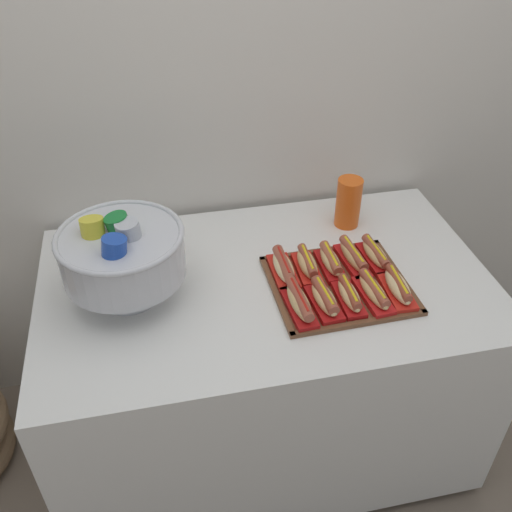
# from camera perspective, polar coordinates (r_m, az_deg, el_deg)

# --- Properties ---
(ground_plane) EXTENTS (10.00, 10.00, 0.00)m
(ground_plane) POSITION_cam_1_polar(r_m,az_deg,el_deg) (2.30, 0.81, -17.30)
(ground_plane) COLOR #7A6B5B
(back_wall) EXTENTS (6.00, 0.10, 2.60)m
(back_wall) POSITION_cam_1_polar(r_m,az_deg,el_deg) (1.90, -2.25, 19.65)
(back_wall) COLOR silver
(back_wall) RESTS_ON ground_plane
(buffet_table) EXTENTS (1.38, 0.82, 0.77)m
(buffet_table) POSITION_cam_1_polar(r_m,az_deg,el_deg) (1.98, 0.91, -10.51)
(buffet_table) COLOR white
(buffet_table) RESTS_ON ground_plane
(serving_tray) EXTENTS (0.41, 0.37, 0.01)m
(serving_tray) POSITION_cam_1_polar(r_m,az_deg,el_deg) (1.72, 8.35, -2.94)
(serving_tray) COLOR brown
(serving_tray) RESTS_ON buffet_table
(hot_dog_0) EXTENTS (0.07, 0.18, 0.06)m
(hot_dog_0) POSITION_cam_1_polar(r_m,az_deg,el_deg) (1.60, 4.40, -4.73)
(hot_dog_0) COLOR #B21414
(hot_dog_0) RESTS_ON serving_tray
(hot_dog_1) EXTENTS (0.08, 0.17, 0.06)m
(hot_dog_1) POSITION_cam_1_polar(r_m,az_deg,el_deg) (1.62, 6.95, -4.35)
(hot_dog_1) COLOR #B21414
(hot_dog_1) RESTS_ON serving_tray
(hot_dog_2) EXTENTS (0.06, 0.16, 0.06)m
(hot_dog_2) POSITION_cam_1_polar(r_m,az_deg,el_deg) (1.64, 9.42, -3.98)
(hot_dog_2) COLOR #B21414
(hot_dog_2) RESTS_ON serving_tray
(hot_dog_3) EXTENTS (0.08, 0.18, 0.06)m
(hot_dog_3) POSITION_cam_1_polar(r_m,az_deg,el_deg) (1.67, 11.82, -3.56)
(hot_dog_3) COLOR red
(hot_dog_3) RESTS_ON serving_tray
(hot_dog_4) EXTENTS (0.07, 0.17, 0.06)m
(hot_dog_4) POSITION_cam_1_polar(r_m,az_deg,el_deg) (1.70, 14.15, -3.09)
(hot_dog_4) COLOR red
(hot_dog_4) RESTS_ON serving_tray
(hot_dog_5) EXTENTS (0.07, 0.17, 0.06)m
(hot_dog_5) POSITION_cam_1_polar(r_m,az_deg,el_deg) (1.72, 2.81, -1.19)
(hot_dog_5) COLOR red
(hot_dog_5) RESTS_ON serving_tray
(hot_dog_6) EXTENTS (0.07, 0.16, 0.06)m
(hot_dog_6) POSITION_cam_1_polar(r_m,az_deg,el_deg) (1.74, 5.19, -0.84)
(hot_dog_6) COLOR red
(hot_dog_6) RESTS_ON serving_tray
(hot_dog_7) EXTENTS (0.06, 0.16, 0.06)m
(hot_dog_7) POSITION_cam_1_polar(r_m,az_deg,el_deg) (1.76, 7.52, -0.49)
(hot_dog_7) COLOR #B21414
(hot_dog_7) RESTS_ON serving_tray
(hot_dog_8) EXTENTS (0.07, 0.19, 0.06)m
(hot_dog_8) POSITION_cam_1_polar(r_m,az_deg,el_deg) (1.78, 9.80, -0.10)
(hot_dog_8) COLOR red
(hot_dog_8) RESTS_ON serving_tray
(hot_dog_9) EXTENTS (0.07, 0.17, 0.06)m
(hot_dog_9) POSITION_cam_1_polar(r_m,az_deg,el_deg) (1.81, 11.99, 0.13)
(hot_dog_9) COLOR #B21414
(hot_dog_9) RESTS_ON serving_tray
(punch_bowl) EXTENTS (0.36, 0.36, 0.27)m
(punch_bowl) POSITION_cam_1_polar(r_m,az_deg,el_deg) (1.61, -13.42, 0.29)
(punch_bowl) COLOR silver
(punch_bowl) RESTS_ON buffet_table
(cup_stack) EXTENTS (0.09, 0.09, 0.17)m
(cup_stack) POSITION_cam_1_polar(r_m,az_deg,el_deg) (1.95, 9.33, 5.37)
(cup_stack) COLOR #EA5B19
(cup_stack) RESTS_ON buffet_table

